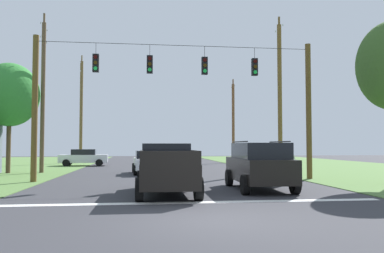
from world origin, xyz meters
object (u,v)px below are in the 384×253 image
distant_car_far_parked (84,157)px  utility_pole_far_left (81,110)px  distant_car_oncoming (277,157)px  distant_car_crossing_white (148,162)px  suv_black (259,165)px  utility_pole_mid_right (280,95)px  overhead_signal_span (177,101)px  utility_pole_far_right (233,122)px  tree_roadside_far_right (10,95)px  pickup_truck (166,169)px  utility_pole_mid_left (43,93)px

distant_car_far_parked → utility_pole_far_left: size_ratio=0.38×
distant_car_oncoming → utility_pole_far_left: bearing=156.5°
distant_car_far_parked → distant_car_crossing_white: bearing=-61.5°
suv_black → utility_pole_far_left: bearing=113.3°
suv_black → distant_car_far_parked: (-10.30, 20.65, -0.27)m
utility_pole_mid_right → distant_car_oncoming: bearing=72.9°
utility_pole_far_left → utility_pole_mid_right: bearing=-42.3°
overhead_signal_span → utility_pole_far_right: bearing=69.7°
utility_pole_far_left → distant_car_crossing_white: bearing=-67.2°
utility_pole_far_left → distant_car_oncoming: bearing=-23.5°
distant_car_far_parked → tree_roadside_far_right: tree_roadside_far_right is taller
pickup_truck → utility_pole_mid_right: size_ratio=0.47×
suv_black → distant_car_oncoming: suv_black is taller
utility_pole_far_right → tree_roadside_far_right: (-18.87, -15.06, 0.78)m
distant_car_far_parked → tree_roadside_far_right: 10.86m
distant_car_far_parked → utility_pole_far_right: bearing=20.9°
distant_car_oncoming → utility_pole_far_right: utility_pole_far_right is taller
pickup_truck → distant_car_far_parked: pickup_truck is taller
distant_car_far_parked → utility_pole_far_right: size_ratio=0.47×
utility_pole_mid_right → tree_roadside_far_right: size_ratio=1.54×
overhead_signal_span → distant_car_crossing_white: size_ratio=3.40×
utility_pole_far_right → tree_roadside_far_right: 24.16m
tree_roadside_far_right → distant_car_far_parked: bearing=68.9°
overhead_signal_span → distant_car_crossing_white: 6.63m
pickup_truck → utility_pole_mid_left: 15.33m
overhead_signal_span → distant_car_crossing_white: bearing=105.1°
tree_roadside_far_right → distant_car_oncoming: bearing=18.7°
suv_black → utility_pole_mid_right: utility_pole_mid_right is taller
overhead_signal_span → suv_black: 6.41m
distant_car_oncoming → utility_pole_far_left: size_ratio=0.37×
utility_pole_far_left → tree_roadside_far_right: size_ratio=1.55×
distant_car_far_parked → utility_pole_mid_left: bearing=-98.9°
distant_car_oncoming → distant_car_far_parked: (-17.52, 2.10, 0.00)m
pickup_truck → utility_pole_mid_left: size_ratio=0.49×
utility_pole_mid_left → tree_roadside_far_right: bearing=-177.4°
suv_black → distant_car_crossing_white: (-4.56, 10.10, -0.27)m
overhead_signal_span → tree_roadside_far_right: bearing=147.8°
pickup_truck → distant_car_crossing_white: bearing=93.0°
suv_black → distant_car_crossing_white: size_ratio=1.10×
distant_car_crossing_white → utility_pole_mid_left: size_ratio=0.40×
distant_car_crossing_white → utility_pole_mid_right: utility_pole_mid_right is taller
utility_pole_far_right → utility_pole_mid_right: bearing=-89.7°
pickup_truck → utility_pole_far_left: utility_pole_far_left is taller
pickup_truck → utility_pole_mid_left: utility_pole_mid_left is taller
overhead_signal_span → suv_black: overhead_signal_span is taller
tree_roadside_far_right → utility_pole_mid_right: bearing=0.5°
pickup_truck → utility_pole_mid_right: bearing=54.1°
utility_pole_mid_left → tree_roadside_far_right: (-2.13, -0.10, -0.19)m
utility_pole_far_right → tree_roadside_far_right: bearing=-141.4°
utility_pole_mid_left → distant_car_oncoming: bearing=20.3°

